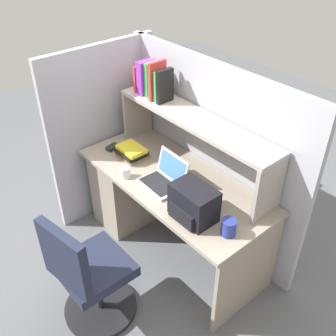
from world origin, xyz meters
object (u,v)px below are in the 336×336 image
object	(u,v)px
laptop	(165,178)
snack_canister	(229,227)
backpack	(193,203)
office_chair	(89,278)
paper_cup	(125,172)
computer_mouse	(112,147)

from	to	relation	value
laptop	snack_canister	xyz separation A→B (m)	(0.66, -0.03, 0.01)
backpack	office_chair	world-z (taller)	backpack
snack_canister	laptop	bearing A→B (deg)	177.34
backpack	office_chair	distance (m)	0.86
snack_canister	office_chair	distance (m)	0.99
backpack	paper_cup	xyz separation A→B (m)	(-0.65, -0.08, -0.07)
office_chair	snack_canister	bearing A→B (deg)	-135.20
computer_mouse	paper_cup	distance (m)	0.42
backpack	snack_canister	distance (m)	0.28
laptop	computer_mouse	size ratio (longest dim) A/B	3.07
laptop	snack_canister	distance (m)	0.66
paper_cup	office_chair	distance (m)	0.81
paper_cup	snack_canister	size ratio (longest dim) A/B	0.74
laptop	office_chair	distance (m)	0.87
paper_cup	snack_canister	world-z (taller)	snack_canister
laptop	paper_cup	bearing A→B (deg)	-145.60
laptop	office_chair	xyz separation A→B (m)	(0.13, -0.77, -0.39)
office_chair	paper_cup	bearing A→B (deg)	-66.79
laptop	backpack	distance (m)	0.41
backpack	office_chair	size ratio (longest dim) A/B	0.32
laptop	office_chair	size ratio (longest dim) A/B	0.34
laptop	computer_mouse	bearing A→B (deg)	-177.34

